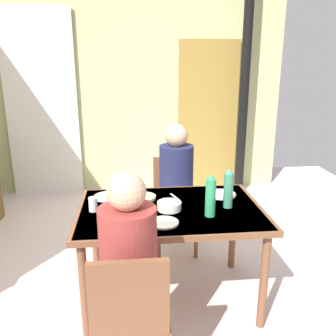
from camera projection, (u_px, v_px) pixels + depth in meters
The scene contains 21 objects.
ground_plane at pixel (122, 300), 2.72m from camera, with size 6.56×6.56×0.00m, color silver.
wall_back at pixel (122, 86), 4.72m from camera, with size 4.25×0.10×2.82m, color #B4B87C.
door_wooden at pixel (208, 117), 4.87m from camera, with size 0.80×0.05×2.00m, color olive.
stove_pipe_column at pixel (244, 87), 4.54m from camera, with size 0.12×0.12×2.82m, color black.
curtain_panel at pixel (42, 105), 4.59m from camera, with size 0.90×0.03×2.37m, color white.
dining_table at pixel (170, 218), 2.57m from camera, with size 1.30×0.88×0.74m.
chair_near_diner at pixel (130, 315), 1.83m from camera, with size 0.40×0.40×0.87m.
chair_far_diner at pixel (174, 198), 3.38m from camera, with size 0.40×0.40×0.87m.
person_near_diner at pixel (128, 251), 1.88m from camera, with size 0.30×0.37×0.77m.
person_far_diner at pixel (176, 173), 3.17m from camera, with size 0.30×0.37×0.77m.
water_bottle_green_near at pixel (228, 189), 2.52m from camera, with size 0.07×0.07×0.29m.
water_bottle_green_far at pixel (211, 196), 2.38m from camera, with size 0.07×0.07×0.29m.
serving_bowl_center at pixel (169, 206), 2.51m from camera, with size 0.17×0.17×0.06m, color silver.
dinner_plate_near_left at pixel (164, 223), 2.30m from camera, with size 0.19×0.19×0.01m, color white.
dinner_plate_near_right at pixel (221, 194), 2.79m from camera, with size 0.22×0.22×0.01m, color white.
dinner_plate_far_center at pixel (108, 197), 2.74m from camera, with size 0.21×0.21×0.01m, color white.
drinking_glass_by_near_diner at pixel (93, 204), 2.48m from camera, with size 0.06×0.06×0.10m, color silver.
drinking_glass_by_far_diner at pixel (124, 207), 2.45m from camera, with size 0.06×0.06×0.09m, color silver.
bread_plate_sliced at pixel (143, 197), 2.72m from camera, with size 0.19×0.19×0.02m, color #DBB77A.
cutlery_knife_near at pixel (104, 223), 2.31m from camera, with size 0.15×0.02×0.00m, color silver.
cutlery_fork_near at pixel (175, 197), 2.74m from camera, with size 0.15×0.02×0.00m, color silver.
Camera 1 is at (0.11, -2.34, 1.74)m, focal length 38.49 mm.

